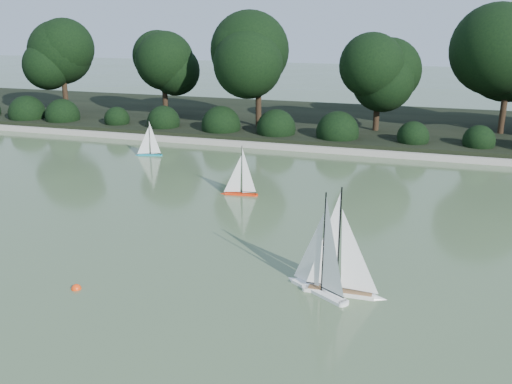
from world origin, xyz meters
TOP-DOWN VIEW (x-y plane):
  - ground at (0.00, 0.00)m, footprint 80.00×80.00m
  - pond_coping at (0.00, 9.00)m, footprint 40.00×0.35m
  - far_bank at (0.00, 13.00)m, footprint 40.00×8.00m
  - tree_line at (1.23, 11.44)m, footprint 26.31×3.93m
  - shrub_hedge at (0.00, 9.90)m, footprint 29.10×1.10m
  - sailboat_white_a at (1.25, -0.10)m, footprint 1.15×0.83m
  - sailboat_white_b at (1.75, -0.08)m, footprint 1.31×0.23m
  - sailboat_orange at (-1.46, 4.15)m, footprint 0.93×0.25m
  - sailboat_teal at (-5.31, 7.00)m, footprint 0.85×0.32m
  - race_buoy at (-2.32, -1.15)m, footprint 0.16×0.16m

SIDE VIEW (x-z plane):
  - ground at x=0.00m, z-range 0.00..0.00m
  - race_buoy at x=-2.32m, z-range -0.08..0.08m
  - pond_coping at x=0.00m, z-range 0.00..0.18m
  - far_bank at x=0.00m, z-range 0.00..0.30m
  - sailboat_teal at x=-5.31m, z-range -0.40..0.77m
  - sailboat_orange at x=-1.46m, z-range -0.43..0.83m
  - sailboat_white_a at x=1.25m, z-range -0.59..1.14m
  - sailboat_white_b at x=1.75m, z-range -0.62..1.18m
  - shrub_hedge at x=0.00m, z-range -0.10..1.00m
  - tree_line at x=1.23m, z-range 0.45..4.83m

